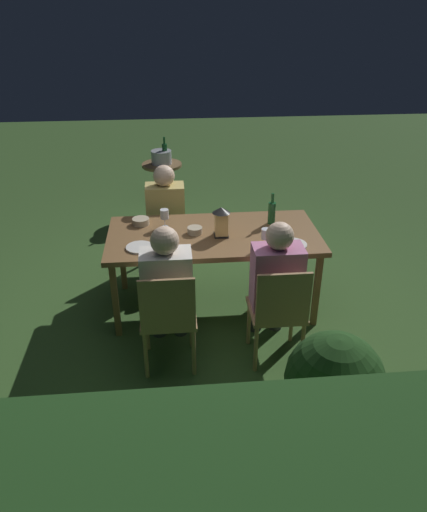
% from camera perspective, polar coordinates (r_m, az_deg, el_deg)
% --- Properties ---
extents(ground_plane, '(16.00, 16.00, 0.00)m').
position_cam_1_polar(ground_plane, '(4.64, 0.00, -5.69)').
color(ground_plane, '#385B28').
extents(dining_table, '(1.85, 0.91, 0.75)m').
position_cam_1_polar(dining_table, '(4.30, 0.00, 1.99)').
color(dining_table, brown).
rests_on(dining_table, ground).
extents(chair_side_right_b, '(0.42, 0.40, 0.87)m').
position_cam_1_polar(chair_side_right_b, '(3.66, -5.31, -7.00)').
color(chair_side_right_b, '#9E7A51').
rests_on(chair_side_right_b, ground).
extents(person_in_cream, '(0.38, 0.47, 1.15)m').
position_cam_1_polar(person_in_cream, '(3.74, -5.45, -3.38)').
color(person_in_cream, white).
rests_on(person_in_cream, ground).
extents(chair_side_left_b, '(0.42, 0.40, 0.87)m').
position_cam_1_polar(chair_side_left_b, '(5.14, -5.52, 3.86)').
color(chair_side_left_b, '#9E7A51').
rests_on(chair_side_left_b, ground).
extents(person_in_mustard, '(0.38, 0.47, 1.15)m').
position_cam_1_polar(person_in_mustard, '(4.90, -5.58, 4.55)').
color(person_in_mustard, tan).
rests_on(person_in_mustard, ground).
extents(chair_side_right_a, '(0.42, 0.40, 0.87)m').
position_cam_1_polar(chair_side_right_a, '(3.74, 7.62, -6.29)').
color(chair_side_right_a, '#9E7A51').
rests_on(chair_side_right_a, ground).
extents(person_in_pink, '(0.38, 0.47, 1.15)m').
position_cam_1_polar(person_in_pink, '(3.82, 7.15, -2.76)').
color(person_in_pink, '#C675A3').
rests_on(person_in_pink, ground).
extents(lantern_centerpiece, '(0.15, 0.15, 0.27)m').
position_cam_1_polar(lantern_centerpiece, '(4.17, 0.90, 4.22)').
color(lantern_centerpiece, black).
rests_on(lantern_centerpiece, dining_table).
extents(green_bottle_on_table, '(0.07, 0.07, 0.29)m').
position_cam_1_polar(green_bottle_on_table, '(4.46, 6.83, 5.10)').
color(green_bottle_on_table, '#1E5B2D').
rests_on(green_bottle_on_table, dining_table).
extents(wine_glass_a, '(0.08, 0.08, 0.17)m').
position_cam_1_polar(wine_glass_a, '(4.00, 6.13, 2.49)').
color(wine_glass_a, silver).
rests_on(wine_glass_a, dining_table).
extents(wine_glass_b, '(0.08, 0.08, 0.17)m').
position_cam_1_polar(wine_glass_b, '(4.37, -5.75, 4.79)').
color(wine_glass_b, silver).
rests_on(wine_glass_b, dining_table).
extents(wine_glass_c, '(0.08, 0.08, 0.17)m').
position_cam_1_polar(wine_glass_c, '(3.98, -5.14, 2.38)').
color(wine_glass_c, silver).
rests_on(wine_glass_c, dining_table).
extents(plate_a, '(0.23, 0.23, 0.01)m').
position_cam_1_polar(plate_a, '(4.06, -8.61, 1.01)').
color(plate_a, silver).
rests_on(plate_a, dining_table).
extents(plate_b, '(0.24, 0.24, 0.01)m').
position_cam_1_polar(plate_b, '(4.12, 9.24, 1.34)').
color(plate_b, white).
rests_on(plate_b, dining_table).
extents(bowl_olives, '(0.15, 0.15, 0.06)m').
position_cam_1_polar(bowl_olives, '(4.49, -8.50, 4.05)').
color(bowl_olives, '#BCAD8E').
rests_on(bowl_olives, dining_table).
extents(bowl_bread, '(0.13, 0.13, 0.06)m').
position_cam_1_polar(bowl_bread, '(4.27, -2.20, 3.04)').
color(bowl_bread, '#BCAD8E').
rests_on(bowl_bread, dining_table).
extents(side_table, '(0.51, 0.51, 0.67)m').
position_cam_1_polar(side_table, '(6.51, -5.97, 8.78)').
color(side_table, brown).
rests_on(side_table, ground).
extents(ice_bucket, '(0.26, 0.26, 0.34)m').
position_cam_1_polar(ice_bucket, '(6.41, -6.09, 11.52)').
color(ice_bucket, '#B2B7BF').
rests_on(ice_bucket, side_table).
extents(potted_plant_corner, '(0.60, 0.60, 0.86)m').
position_cam_1_polar(potted_plant_corner, '(3.10, 13.87, -14.37)').
color(potted_plant_corner, '#9E5133').
rests_on(potted_plant_corner, ground).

